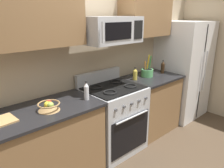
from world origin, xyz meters
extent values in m
cube|color=tan|center=(0.00, 1.12, 1.30)|extent=(8.00, 0.10, 2.60)
cube|color=olive|center=(-1.01, 0.72, 0.44)|extent=(1.20, 0.62, 0.88)
cube|color=black|center=(-1.01, 0.72, 0.90)|extent=(1.24, 0.66, 0.03)
cube|color=#B2B5BA|center=(0.00, 0.72, 0.46)|extent=(0.76, 0.66, 0.91)
cube|color=black|center=(0.00, 0.39, 0.36)|extent=(0.67, 0.01, 0.51)
cylinder|color=#B2B5BA|center=(0.00, 0.36, 0.62)|extent=(0.57, 0.02, 0.02)
cube|color=black|center=(0.00, 0.72, 0.92)|extent=(0.73, 0.59, 0.02)
cube|color=#B2B5BA|center=(0.00, 1.02, 1.00)|extent=(0.76, 0.06, 0.18)
torus|color=black|center=(-0.18, 0.59, 0.93)|extent=(0.17, 0.17, 0.02)
torus|color=black|center=(0.18, 0.59, 0.93)|extent=(0.17, 0.17, 0.02)
torus|color=black|center=(-0.18, 0.86, 0.93)|extent=(0.17, 0.17, 0.02)
torus|color=black|center=(0.18, 0.86, 0.93)|extent=(0.17, 0.17, 0.02)
cylinder|color=#4C4C51|center=(-0.27, 0.38, 0.79)|extent=(0.04, 0.02, 0.04)
cylinder|color=#4C4C51|center=(-0.14, 0.38, 0.79)|extent=(0.04, 0.02, 0.04)
cylinder|color=#4C4C51|center=(0.00, 0.38, 0.79)|extent=(0.04, 0.02, 0.04)
cylinder|color=#4C4C51|center=(0.14, 0.38, 0.79)|extent=(0.04, 0.02, 0.04)
cylinder|color=#4C4C51|center=(0.27, 0.38, 0.79)|extent=(0.04, 0.02, 0.04)
cube|color=olive|center=(0.83, 0.72, 0.44)|extent=(0.84, 0.62, 0.88)
cube|color=black|center=(0.83, 0.72, 0.90)|extent=(0.88, 0.66, 0.03)
cube|color=silver|center=(1.73, 0.71, 0.87)|extent=(0.87, 0.73, 1.73)
cube|color=black|center=(1.73, 0.34, 0.87)|extent=(0.01, 0.01, 1.65)
cylinder|color=#B2B5BA|center=(1.68, 0.31, 0.91)|extent=(0.02, 0.02, 0.69)
cylinder|color=#B2B5BA|center=(1.78, 0.31, 0.91)|extent=(0.02, 0.02, 0.69)
cube|color=#B2B5BA|center=(0.00, 0.76, 1.66)|extent=(0.75, 0.40, 0.32)
cube|color=black|center=(-0.07, 0.55, 1.66)|extent=(0.41, 0.01, 0.20)
cube|color=black|center=(0.27, 0.55, 1.66)|extent=(0.15, 0.01, 0.22)
cylinder|color=#B2B5BA|center=(-0.34, 0.53, 1.66)|extent=(0.02, 0.02, 0.22)
cube|color=olive|center=(-1.01, 0.90, 1.85)|extent=(1.23, 0.34, 0.65)
cube|color=olive|center=(0.84, 0.90, 1.85)|extent=(0.87, 0.34, 0.65)
cylinder|color=#59AD66|center=(0.78, 0.78, 0.97)|extent=(0.19, 0.19, 0.12)
cylinder|color=black|center=(0.78, 0.78, 0.98)|extent=(0.15, 0.15, 0.10)
cylinder|color=orange|center=(0.75, 0.80, 1.04)|extent=(0.03, 0.05, 0.22)
cylinder|color=green|center=(0.82, 0.77, 1.08)|extent=(0.03, 0.06, 0.30)
cylinder|color=yellow|center=(0.78, 0.78, 1.09)|extent=(0.02, 0.06, 0.32)
cone|color=#9E7A4C|center=(-0.95, 0.66, 0.95)|extent=(0.22, 0.22, 0.07)
torus|color=#9E7A4C|center=(-0.95, 0.66, 0.98)|extent=(0.23, 0.23, 0.02)
sphere|color=red|center=(-0.95, 0.68, 0.97)|extent=(0.07, 0.07, 0.07)
sphere|color=orange|center=(-0.95, 0.66, 0.97)|extent=(0.07, 0.07, 0.07)
sphere|color=yellow|center=(-0.97, 0.67, 0.97)|extent=(0.07, 0.07, 0.07)
sphere|color=#9EB74C|center=(-0.95, 0.63, 0.97)|extent=(0.07, 0.07, 0.07)
cylinder|color=silver|center=(-0.50, 0.64, 0.99)|extent=(0.06, 0.06, 0.16)
cone|color=silver|center=(-0.50, 0.64, 1.09)|extent=(0.05, 0.05, 0.05)
cylinder|color=black|center=(-0.50, 0.64, 1.12)|extent=(0.02, 0.02, 0.01)
cylinder|color=#382314|center=(1.12, 0.73, 0.99)|extent=(0.06, 0.06, 0.16)
cone|color=#382314|center=(1.12, 0.73, 1.09)|extent=(0.05, 0.05, 0.04)
cylinder|color=black|center=(1.12, 0.73, 1.12)|extent=(0.02, 0.02, 0.01)
cylinder|color=gold|center=(0.50, 0.79, 0.98)|extent=(0.06, 0.06, 0.14)
cone|color=gold|center=(0.50, 0.79, 1.07)|extent=(0.06, 0.06, 0.04)
cylinder|color=black|center=(0.50, 0.79, 1.09)|extent=(0.03, 0.03, 0.01)
camera|label=1|loc=(-1.86, -1.28, 1.85)|focal=34.95mm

